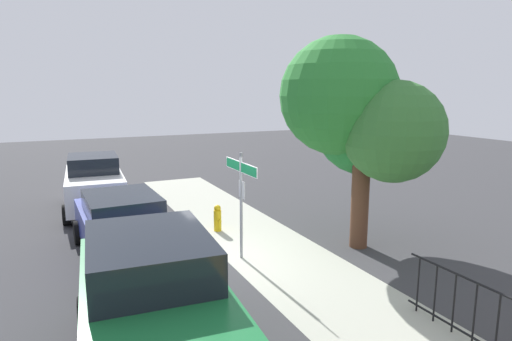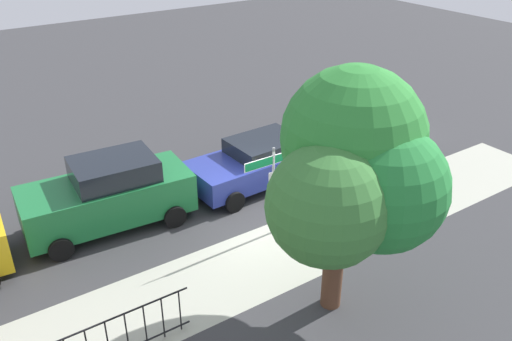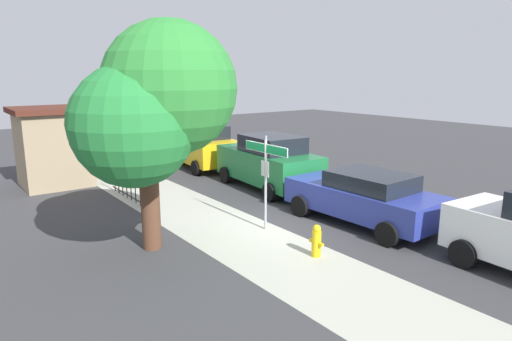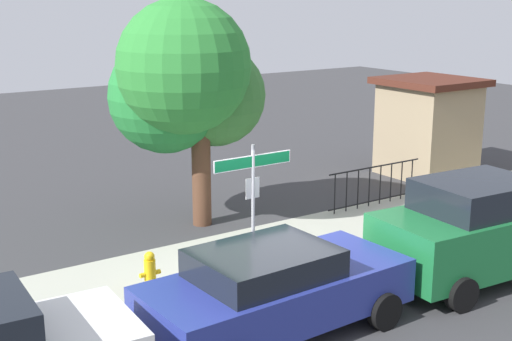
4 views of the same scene
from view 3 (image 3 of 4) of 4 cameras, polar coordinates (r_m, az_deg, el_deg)
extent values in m
plane|color=#38383A|center=(12.77, 2.73, -7.10)|extent=(60.00, 60.00, 0.00)
cube|color=#AEAF9E|center=(13.64, -6.91, -5.89)|extent=(24.00, 2.60, 0.00)
cylinder|color=#9EA0A5|center=(12.19, 1.23, -1.65)|extent=(0.07, 0.07, 2.60)
cube|color=#0F723D|center=(11.99, 1.25, 2.80)|extent=(1.77, 0.02, 0.22)
cube|color=white|center=(11.99, 1.25, 2.80)|extent=(1.80, 0.02, 0.25)
cube|color=silver|center=(12.08, 1.16, 0.22)|extent=(0.32, 0.02, 0.42)
cylinder|color=brown|center=(11.18, -13.27, -3.77)|extent=(0.46, 0.46, 2.41)
sphere|color=#377534|center=(11.28, -16.86, 5.79)|extent=(2.47, 2.47, 2.47)
sphere|color=#2C8232|center=(10.37, -10.92, 10.20)|extent=(3.04, 3.04, 3.04)
sphere|color=#268331|center=(10.52, -13.25, 9.02)|extent=(2.18, 2.18, 2.18)
sphere|color=#237C35|center=(10.05, -15.32, 5.53)|extent=(2.70, 2.70, 2.70)
cylinder|color=black|center=(11.11, 24.82, -9.54)|extent=(0.65, 0.26, 0.64)
cylinder|color=black|center=(12.58, 29.16, -7.47)|extent=(0.65, 0.26, 0.64)
cube|color=navy|center=(13.20, 13.33, -3.61)|extent=(4.60, 2.04, 0.75)
cube|color=black|center=(12.89, 14.41, -1.28)|extent=(2.24, 1.73, 0.45)
cylinder|color=black|center=(13.61, 5.66, -4.50)|extent=(0.65, 0.24, 0.64)
cylinder|color=black|center=(14.94, 10.85, -3.14)|extent=(0.65, 0.24, 0.64)
cylinder|color=black|center=(11.72, 16.33, -7.75)|extent=(0.65, 0.24, 0.64)
cylinder|color=black|center=(13.24, 21.06, -5.77)|extent=(0.65, 0.24, 0.64)
cube|color=#1B6E36|center=(16.75, 1.51, 0.67)|extent=(4.69, 2.23, 1.10)
cube|color=black|center=(16.37, 2.06, 3.41)|extent=(2.31, 1.83, 0.60)
cylinder|color=black|center=(17.68, -3.87, -0.55)|extent=(0.65, 0.27, 0.64)
cylinder|color=black|center=(18.64, 1.26, 0.14)|extent=(0.65, 0.27, 0.64)
cylinder|color=black|center=(15.10, 1.79, -2.76)|extent=(0.65, 0.27, 0.64)
cylinder|color=black|center=(16.21, 7.36, -1.80)|extent=(0.65, 0.27, 0.64)
cube|color=gold|center=(20.64, -6.92, 2.74)|extent=(4.32, 2.19, 1.06)
cube|color=black|center=(20.29, -6.67, 4.92)|extent=(2.13, 1.81, 0.58)
cylinder|color=black|center=(21.65, -10.77, 1.63)|extent=(0.65, 0.27, 0.64)
cylinder|color=black|center=(22.40, -6.27, 2.12)|extent=(0.65, 0.27, 0.64)
cylinder|color=black|center=(19.07, -7.59, 0.31)|extent=(0.65, 0.27, 0.64)
cylinder|color=black|center=(19.92, -2.65, 0.92)|extent=(0.65, 0.27, 0.64)
cube|color=black|center=(24.71, -13.42, 3.82)|extent=(4.47, 1.75, 0.87)
cube|color=black|center=(24.37, -13.25, 5.34)|extent=(2.15, 1.53, 0.50)
cylinder|color=black|center=(25.86, -16.45, 3.05)|extent=(0.64, 0.22, 0.64)
cylinder|color=black|center=(26.48, -12.95, 3.45)|extent=(0.64, 0.22, 0.64)
cylinder|color=black|center=(23.06, -13.86, 2.13)|extent=(0.64, 0.22, 0.64)
cylinder|color=black|center=(23.76, -10.02, 2.59)|extent=(0.64, 0.22, 0.64)
cylinder|color=black|center=(15.79, -15.98, 0.16)|extent=(3.16, 0.04, 0.04)
cylinder|color=black|center=(16.00, -15.78, -3.10)|extent=(3.16, 0.04, 0.04)
cylinder|color=black|center=(14.65, -13.92, -2.76)|extent=(0.03, 0.03, 1.05)
cylinder|color=black|center=(15.01, -14.51, -2.44)|extent=(0.03, 0.03, 1.05)
cylinder|color=black|center=(15.37, -15.07, -2.13)|extent=(0.03, 0.03, 1.05)
cylinder|color=black|center=(15.72, -15.61, -1.83)|extent=(0.03, 0.03, 1.05)
cylinder|color=black|center=(16.09, -16.12, -1.55)|extent=(0.03, 0.03, 1.05)
cylinder|color=black|center=(16.45, -16.61, -1.28)|extent=(0.03, 0.03, 1.05)
cylinder|color=black|center=(16.81, -17.08, -1.03)|extent=(0.03, 0.03, 1.05)
cylinder|color=black|center=(17.18, -17.52, -0.78)|extent=(0.03, 0.03, 1.05)
cube|color=#998466|center=(18.71, -24.27, 2.46)|extent=(2.26, 2.36, 2.79)
cube|color=#4C2319|center=(18.55, -24.68, 7.01)|extent=(2.62, 2.72, 0.20)
cylinder|color=yellow|center=(10.77, 7.67, -9.20)|extent=(0.22, 0.22, 0.62)
sphere|color=yellow|center=(10.64, 7.72, -7.34)|extent=(0.20, 0.20, 0.20)
cylinder|color=yellow|center=(10.65, 8.28, -9.28)|extent=(0.10, 0.09, 0.09)
cylinder|color=yellow|center=(10.87, 7.08, -8.81)|extent=(0.10, 0.09, 0.09)
camera|label=1|loc=(21.74, -5.57, 11.67)|focal=30.54mm
camera|label=2|loc=(17.34, -48.65, 22.20)|focal=37.37mm
camera|label=4|loc=(18.52, 48.95, 11.98)|focal=49.25mm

